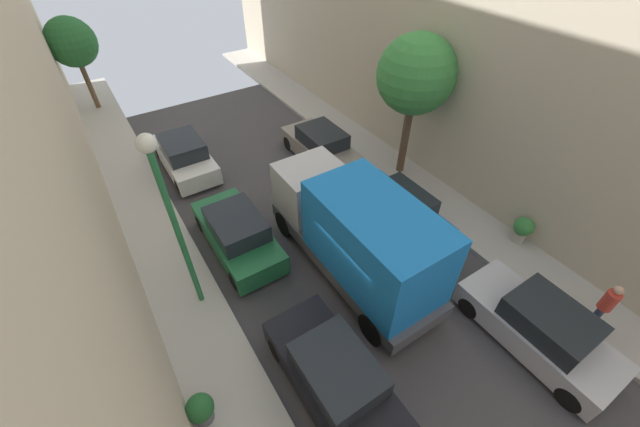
# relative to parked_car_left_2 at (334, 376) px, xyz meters

# --- Properties ---
(ground) EXTENTS (32.00, 32.00, 0.00)m
(ground) POSITION_rel_parked_car_left_2_xyz_m (2.70, 2.05, -0.72)
(ground) COLOR #423F42
(sidewalk_left) EXTENTS (2.00, 44.00, 0.15)m
(sidewalk_left) POSITION_rel_parked_car_left_2_xyz_m (-2.30, 2.05, -0.64)
(sidewalk_left) COLOR #B7B2A8
(sidewalk_left) RESTS_ON ground
(sidewalk_right) EXTENTS (2.00, 44.00, 0.15)m
(sidewalk_right) POSITION_rel_parked_car_left_2_xyz_m (7.70, 2.05, -0.64)
(sidewalk_right) COLOR #B7B2A8
(sidewalk_right) RESTS_ON ground
(parked_car_left_2) EXTENTS (1.78, 4.20, 1.57)m
(parked_car_left_2) POSITION_rel_parked_car_left_2_xyz_m (0.00, 0.00, 0.00)
(parked_car_left_2) COLOR black
(parked_car_left_2) RESTS_ON ground
(parked_car_left_3) EXTENTS (1.78, 4.20, 1.57)m
(parked_car_left_3) POSITION_rel_parked_car_left_2_xyz_m (0.00, 5.84, 0.00)
(parked_car_left_3) COLOR #1E6638
(parked_car_left_3) RESTS_ON ground
(parked_car_left_4) EXTENTS (1.78, 4.20, 1.57)m
(parked_car_left_4) POSITION_rel_parked_car_left_2_xyz_m (0.00, 11.52, 0.00)
(parked_car_left_4) COLOR white
(parked_car_left_4) RESTS_ON ground
(parked_car_right_1) EXTENTS (1.78, 4.20, 1.57)m
(parked_car_right_1) POSITION_rel_parked_car_left_2_xyz_m (5.40, -1.91, 0.00)
(parked_car_right_1) COLOR silver
(parked_car_right_1) RESTS_ON ground
(parked_car_right_2) EXTENTS (1.78, 4.20, 1.57)m
(parked_car_right_2) POSITION_rel_parked_car_left_2_xyz_m (5.40, 3.78, 0.00)
(parked_car_right_2) COLOR #194799
(parked_car_right_2) RESTS_ON ground
(parked_car_right_3) EXTENTS (1.78, 4.20, 1.57)m
(parked_car_right_3) POSITION_rel_parked_car_left_2_xyz_m (5.40, 8.95, 0.00)
(parked_car_right_3) COLOR gray
(parked_car_right_3) RESTS_ON ground
(delivery_truck) EXTENTS (2.26, 6.60, 3.38)m
(delivery_truck) POSITION_rel_parked_car_left_2_xyz_m (2.70, 2.82, 1.07)
(delivery_truck) COLOR #4C4C51
(delivery_truck) RESTS_ON ground
(pedestrian) EXTENTS (0.40, 0.36, 1.72)m
(pedestrian) POSITION_rel_parked_car_left_2_xyz_m (7.21, -2.54, 0.35)
(pedestrian) COLOR #2D334C
(pedestrian) RESTS_ON sidewalk_right
(street_tree_0) EXTENTS (2.38, 2.38, 4.65)m
(street_tree_0) POSITION_rel_parked_car_left_2_xyz_m (-2.31, 19.86, 2.86)
(street_tree_0) COLOR brown
(street_tree_0) RESTS_ON sidewalk_left
(street_tree_1) EXTENTS (2.91, 2.91, 5.68)m
(street_tree_1) POSITION_rel_parked_car_left_2_xyz_m (7.77, 6.21, 3.62)
(street_tree_1) COLOR brown
(street_tree_1) RESTS_ON sidewalk_right
(potted_plant_0) EXTENTS (0.66, 0.66, 1.00)m
(potted_plant_0) POSITION_rel_parked_car_left_2_xyz_m (8.37, 0.70, 0.01)
(potted_plant_0) COLOR #B2A899
(potted_plant_0) RESTS_ON sidewalk_right
(potted_plant_4) EXTENTS (0.65, 0.65, 0.91)m
(potted_plant_4) POSITION_rel_parked_car_left_2_xyz_m (-3.01, 1.06, -0.06)
(potted_plant_4) COLOR slate
(potted_plant_4) RESTS_ON sidewalk_left
(lamp_post) EXTENTS (0.44, 0.44, 5.71)m
(lamp_post) POSITION_rel_parked_car_left_2_xyz_m (-1.90, 4.39, 3.17)
(lamp_post) COLOR #26723F
(lamp_post) RESTS_ON sidewalk_left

